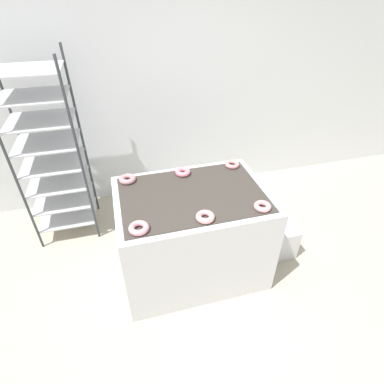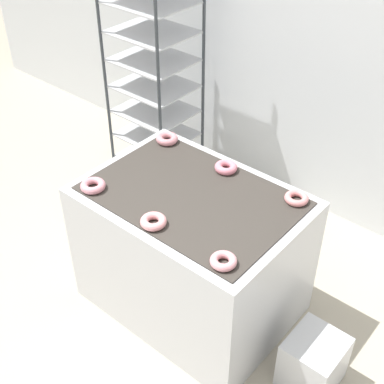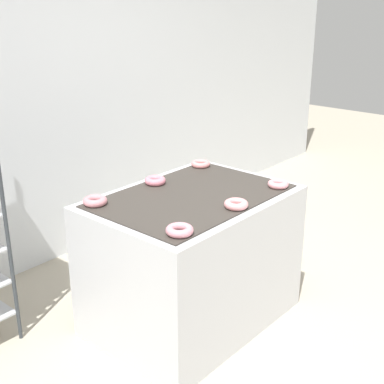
% 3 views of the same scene
% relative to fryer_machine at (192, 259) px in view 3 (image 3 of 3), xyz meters
% --- Properties ---
extents(ground_plane, '(14.00, 14.00, 0.00)m').
position_rel_fryer_machine_xyz_m(ground_plane, '(-0.00, -0.70, -0.44)').
color(ground_plane, '#B2A893').
extents(wall_back, '(8.00, 0.05, 2.80)m').
position_rel_fryer_machine_xyz_m(wall_back, '(-0.00, 1.43, 0.96)').
color(wall_back, silver).
rests_on(wall_back, ground_plane).
extents(fryer_machine, '(1.25, 0.89, 0.88)m').
position_rel_fryer_machine_xyz_m(fryer_machine, '(0.00, 0.00, 0.00)').
color(fryer_machine, silver).
rests_on(fryer_machine, ground_plane).
extents(glaze_bin, '(0.29, 0.32, 0.33)m').
position_rel_fryer_machine_xyz_m(glaze_bin, '(0.90, -0.02, -0.27)').
color(glaze_bin, silver).
rests_on(glaze_bin, ground_plane).
extents(donut_near_left, '(0.14, 0.14, 0.04)m').
position_rel_fryer_machine_xyz_m(donut_near_left, '(-0.47, -0.32, 0.46)').
color(donut_near_left, pink).
rests_on(donut_near_left, fryer_machine).
extents(donut_near_center, '(0.14, 0.14, 0.04)m').
position_rel_fryer_machine_xyz_m(donut_near_center, '(0.01, -0.33, 0.46)').
color(donut_near_center, pink).
rests_on(donut_near_center, fryer_machine).
extents(donut_near_right, '(0.13, 0.13, 0.04)m').
position_rel_fryer_machine_xyz_m(donut_near_right, '(0.47, -0.32, 0.46)').
color(donut_near_right, pink).
rests_on(donut_near_right, fryer_machine).
extents(donut_far_left, '(0.14, 0.14, 0.04)m').
position_rel_fryer_machine_xyz_m(donut_far_left, '(-0.49, 0.33, 0.46)').
color(donut_far_left, '#CF838B').
rests_on(donut_far_left, fryer_machine).
extents(donut_far_center, '(0.14, 0.14, 0.04)m').
position_rel_fryer_machine_xyz_m(donut_far_center, '(-0.00, 0.32, 0.46)').
color(donut_far_center, pink).
rests_on(donut_far_center, fryer_machine).
extents(donut_far_right, '(0.13, 0.13, 0.04)m').
position_rel_fryer_machine_xyz_m(donut_far_right, '(0.48, 0.33, 0.46)').
color(donut_far_right, pink).
rests_on(donut_far_right, fryer_machine).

